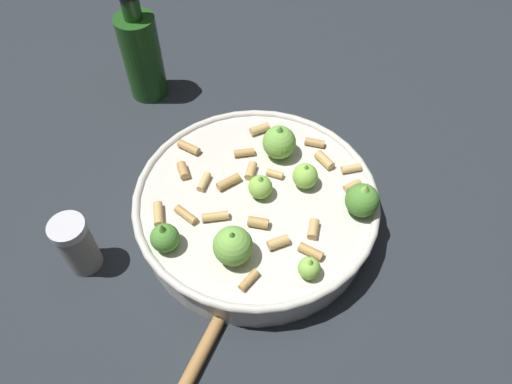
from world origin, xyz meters
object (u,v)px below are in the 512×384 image
(pepper_shaker, at_px, (77,245))
(olive_oil_bottle, at_px, (144,53))
(cooking_pan, at_px, (257,206))

(pepper_shaker, bearing_deg, olive_oil_bottle, -41.43)
(cooking_pan, distance_m, olive_oil_bottle, 0.34)
(cooking_pan, xyz_separation_m, pepper_shaker, (0.07, 0.22, 0.01))
(pepper_shaker, bearing_deg, cooking_pan, -107.97)
(cooking_pan, distance_m, pepper_shaker, 0.24)
(olive_oil_bottle, bearing_deg, cooking_pan, 179.26)
(pepper_shaker, xyz_separation_m, olive_oil_bottle, (0.26, -0.23, 0.03))
(cooking_pan, bearing_deg, olive_oil_bottle, -0.74)
(cooking_pan, xyz_separation_m, olive_oil_bottle, (0.33, -0.00, 0.04))
(cooking_pan, bearing_deg, pepper_shaker, 72.03)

